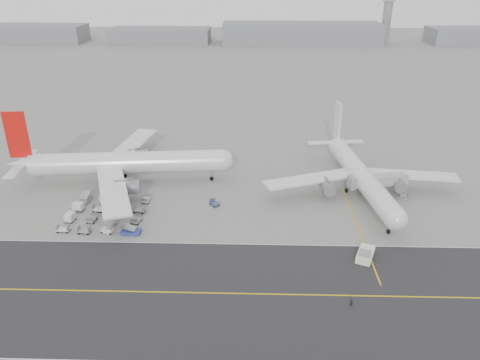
{
  "coord_description": "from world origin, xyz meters",
  "views": [
    {
      "loc": [
        6.71,
        -83.45,
        52.5
      ],
      "look_at": [
        3.96,
        12.0,
        7.9
      ],
      "focal_mm": 35.0,
      "sensor_mm": 36.0,
      "label": 1
    }
  ],
  "objects_px": {
    "control_tower": "(387,19)",
    "pushback_tug": "(365,254)",
    "airliner_a": "(122,163)",
    "airliner_b": "(360,174)",
    "jet_bridge": "(379,181)",
    "ground_crew_a": "(351,303)"
  },
  "relations": [
    {
      "from": "control_tower",
      "to": "airliner_b",
      "type": "bearing_deg",
      "value": -105.38
    },
    {
      "from": "control_tower",
      "to": "pushback_tug",
      "type": "height_order",
      "value": "control_tower"
    },
    {
      "from": "control_tower",
      "to": "airliner_a",
      "type": "xyz_separation_m",
      "value": [
        -126.8,
        -238.73,
        -10.53
      ]
    },
    {
      "from": "airliner_a",
      "to": "airliner_b",
      "type": "distance_m",
      "value": 60.24
    },
    {
      "from": "jet_bridge",
      "to": "control_tower",
      "type": "bearing_deg",
      "value": 63.76
    },
    {
      "from": "airliner_b",
      "to": "pushback_tug",
      "type": "height_order",
      "value": "airliner_b"
    },
    {
      "from": "pushback_tug",
      "to": "airliner_a",
      "type": "bearing_deg",
      "value": 171.87
    },
    {
      "from": "control_tower",
      "to": "airliner_b",
      "type": "relative_size",
      "value": 0.63
    },
    {
      "from": "airliner_a",
      "to": "jet_bridge",
      "type": "distance_m",
      "value": 64.62
    },
    {
      "from": "control_tower",
      "to": "airliner_b",
      "type": "distance_m",
      "value": 251.76
    },
    {
      "from": "control_tower",
      "to": "pushback_tug",
      "type": "distance_m",
      "value": 281.14
    },
    {
      "from": "airliner_b",
      "to": "control_tower",
      "type": "bearing_deg",
      "value": 67.34
    },
    {
      "from": "control_tower",
      "to": "pushback_tug",
      "type": "xyz_separation_m",
      "value": [
        -71.09,
        -271.58,
        -15.34
      ]
    },
    {
      "from": "airliner_a",
      "to": "pushback_tug",
      "type": "xyz_separation_m",
      "value": [
        55.71,
        -32.85,
        -4.8
      ]
    },
    {
      "from": "control_tower",
      "to": "airliner_a",
      "type": "bearing_deg",
      "value": -117.98
    },
    {
      "from": "pushback_tug",
      "to": "control_tower",
      "type": "bearing_deg",
      "value": 97.72
    },
    {
      "from": "airliner_b",
      "to": "jet_bridge",
      "type": "relative_size",
      "value": 3.17
    },
    {
      "from": "control_tower",
      "to": "airliner_b",
      "type": "height_order",
      "value": "control_tower"
    },
    {
      "from": "jet_bridge",
      "to": "ground_crew_a",
      "type": "distance_m",
      "value": 43.6
    },
    {
      "from": "airliner_a",
      "to": "ground_crew_a",
      "type": "xyz_separation_m",
      "value": [
        50.39,
        -47.05,
        -4.93
      ]
    },
    {
      "from": "airliner_a",
      "to": "jet_bridge",
      "type": "height_order",
      "value": "airliner_a"
    },
    {
      "from": "airliner_a",
      "to": "airliner_b",
      "type": "xyz_separation_m",
      "value": [
        60.11,
        -3.78,
        -0.78
      ]
    }
  ]
}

